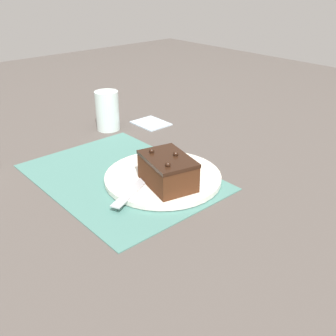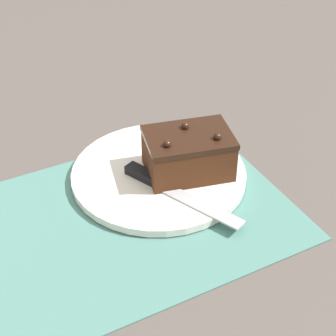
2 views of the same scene
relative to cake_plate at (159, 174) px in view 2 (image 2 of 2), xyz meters
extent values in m
plane|color=#544C47|center=(0.08, 0.06, -0.01)|extent=(3.00, 3.00, 0.00)
cube|color=slate|center=(0.08, 0.06, -0.01)|extent=(0.46, 0.34, 0.00)
cylinder|color=white|center=(0.00, 0.00, 0.00)|extent=(0.27, 0.27, 0.01)
cube|color=#472614|center=(-0.04, 0.02, 0.04)|extent=(0.14, 0.12, 0.06)
cube|color=black|center=(-0.04, 0.02, 0.07)|extent=(0.15, 0.12, 0.01)
sphere|color=black|center=(-0.07, 0.05, 0.08)|extent=(0.01, 0.01, 0.01)
sphere|color=black|center=(-0.05, 0.00, 0.08)|extent=(0.01, 0.01, 0.01)
sphere|color=black|center=(0.00, 0.03, 0.08)|extent=(0.01, 0.01, 0.01)
cube|color=black|center=(0.03, 0.01, 0.01)|extent=(0.05, 0.07, 0.01)
cube|color=#B7BABF|center=(-0.01, 0.10, 0.01)|extent=(0.08, 0.14, 0.00)
camera|label=1|loc=(-0.62, 0.53, 0.44)|focal=42.00mm
camera|label=2|loc=(0.31, 0.62, 0.54)|focal=60.00mm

